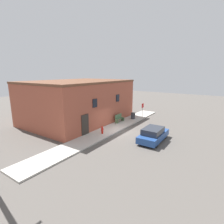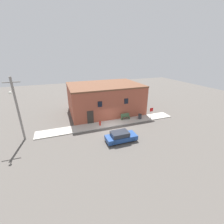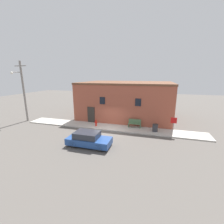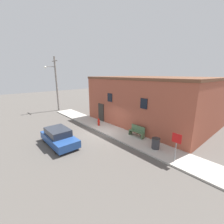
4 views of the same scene
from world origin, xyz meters
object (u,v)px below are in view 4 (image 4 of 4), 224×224
at_px(fire_hydrant, 99,122).
at_px(trash_bin, 156,143).
at_px(utility_pole, 56,83).
at_px(parked_car, 59,137).
at_px(bench, 137,131).
at_px(stop_sign, 176,142).

bearing_deg(fire_hydrant, trash_bin, 0.90).
height_order(utility_pole, parked_car, utility_pole).
relative_size(bench, parked_car, 0.38).
bearing_deg(parked_car, stop_sign, 30.96).
distance_m(bench, parked_car, 6.70).
relative_size(stop_sign, utility_pole, 0.24).
bearing_deg(bench, stop_sign, -17.18).
relative_size(bench, utility_pole, 0.18).
height_order(trash_bin, utility_pole, utility_pole).
bearing_deg(fire_hydrant, bench, 10.04).
height_order(bench, trash_bin, bench).
bearing_deg(parked_car, utility_pole, 158.16).
bearing_deg(stop_sign, bench, 162.82).
height_order(fire_hydrant, utility_pole, utility_pole).
bearing_deg(stop_sign, fire_hydrant, 177.00).
xyz_separation_m(bench, parked_car, (-3.35, -5.80, 0.04)).
relative_size(bench, trash_bin, 1.81).
distance_m(bench, utility_pole, 15.45).
bearing_deg(trash_bin, parked_car, -138.46).
bearing_deg(bench, trash_bin, -16.67).
height_order(stop_sign, parked_car, stop_sign).
relative_size(fire_hydrant, parked_car, 0.20).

